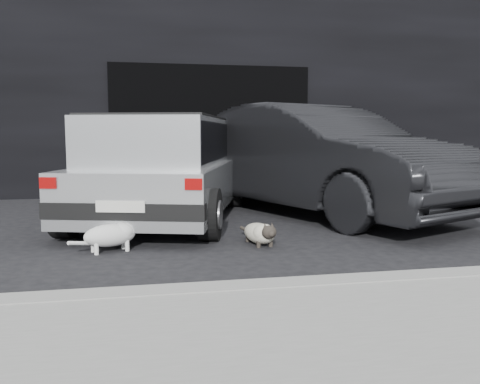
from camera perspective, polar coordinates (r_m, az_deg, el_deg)
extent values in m
plane|color=black|center=(6.34, -7.02, -4.74)|extent=(80.00, 80.00, 0.00)
cube|color=black|center=(12.35, -4.60, 12.38)|extent=(34.00, 4.00, 5.00)
cube|color=black|center=(10.30, -3.22, 6.88)|extent=(4.00, 0.10, 2.60)
cube|color=gray|center=(4.06, 10.37, -10.38)|extent=(18.00, 0.25, 0.12)
cube|color=gray|center=(3.04, 19.09, -16.60)|extent=(18.00, 2.20, 0.11)
cube|color=silver|center=(7.42, -8.43, 0.79)|extent=(2.83, 4.32, 0.63)
cube|color=silver|center=(7.19, -8.90, 5.65)|extent=(2.25, 2.99, 0.63)
cube|color=black|center=(7.19, -8.90, 5.65)|extent=(2.23, 2.89, 0.51)
cube|color=black|center=(5.60, -13.00, -2.11)|extent=(1.77, 0.66, 0.18)
cube|color=black|center=(9.30, -5.67, 1.40)|extent=(1.77, 0.66, 0.18)
cube|color=silver|center=(5.51, -13.30, -1.61)|extent=(0.51, 0.17, 0.12)
cube|color=#8C0707|center=(5.78, -20.76, 0.96)|extent=(0.19, 0.08, 0.12)
cube|color=#8C0707|center=(5.29, -5.24, 0.88)|extent=(0.19, 0.08, 0.12)
cube|color=black|center=(7.19, -8.94, 8.29)|extent=(2.18, 2.73, 0.03)
cylinder|color=black|center=(6.38, -19.04, -2.19)|extent=(0.39, 0.65, 0.61)
cylinder|color=slate|center=(6.43, -20.04, -2.16)|extent=(0.11, 0.33, 0.34)
cylinder|color=black|center=(5.89, -3.42, -2.54)|extent=(0.39, 0.65, 0.61)
cylinder|color=slate|center=(5.87, -2.23, -2.56)|extent=(0.11, 0.33, 0.34)
cylinder|color=black|center=(9.00, -11.75, 0.47)|extent=(0.39, 0.65, 0.61)
cylinder|color=slate|center=(9.03, -12.49, 0.47)|extent=(0.11, 0.33, 0.34)
cylinder|color=black|center=(8.65, -0.67, 0.37)|extent=(0.39, 0.65, 0.61)
cylinder|color=slate|center=(8.64, 0.14, 0.36)|extent=(0.11, 0.33, 0.34)
imported|color=black|center=(7.94, 8.51, 3.67)|extent=(3.70, 5.44, 1.70)
ellipsoid|color=beige|center=(5.73, 2.15, -4.65)|extent=(0.36, 0.61, 0.22)
ellipsoid|color=beige|center=(5.59, 2.69, -4.66)|extent=(0.28, 0.28, 0.21)
ellipsoid|color=black|center=(5.45, 3.29, -4.54)|extent=(0.18, 0.16, 0.15)
sphere|color=black|center=(5.39, 3.56, -4.74)|extent=(0.06, 0.06, 0.06)
cone|color=black|center=(5.47, 3.63, -3.78)|extent=(0.06, 0.07, 0.08)
cone|color=black|center=(5.44, 2.82, -3.84)|extent=(0.06, 0.07, 0.08)
cylinder|color=black|center=(5.62, 3.47, -5.79)|extent=(0.05, 0.05, 0.07)
cylinder|color=black|center=(5.57, 2.11, -5.90)|extent=(0.05, 0.05, 0.07)
cylinder|color=black|center=(5.93, 2.19, -5.14)|extent=(0.05, 0.05, 0.07)
cylinder|color=black|center=(5.88, 0.89, -5.24)|extent=(0.05, 0.05, 0.07)
cylinder|color=black|center=(6.02, 1.05, -4.46)|extent=(0.18, 0.30, 0.09)
ellipsoid|color=silver|center=(5.52, -14.40, -4.73)|extent=(0.61, 0.44, 0.24)
ellipsoid|color=silver|center=(5.56, -13.04, -4.37)|extent=(0.30, 0.30, 0.20)
ellipsoid|color=white|center=(5.58, -11.66, -3.44)|extent=(0.18, 0.19, 0.14)
sphere|color=white|center=(5.61, -11.05, -3.46)|extent=(0.06, 0.06, 0.06)
cone|color=white|center=(5.61, -11.96, -2.73)|extent=(0.08, 0.07, 0.07)
cone|color=white|center=(5.53, -11.70, -2.85)|extent=(0.08, 0.07, 0.07)
cylinder|color=white|center=(5.65, -12.97, -5.53)|extent=(0.04, 0.04, 0.14)
cylinder|color=white|center=(5.53, -12.55, -5.80)|extent=(0.04, 0.04, 0.14)
cylinder|color=white|center=(5.57, -16.17, -5.81)|extent=(0.04, 0.04, 0.14)
cylinder|color=white|center=(5.44, -15.82, -6.09)|extent=(0.04, 0.04, 0.14)
cylinder|color=white|center=(5.46, -17.41, -5.51)|extent=(0.26, 0.22, 0.09)
ellipsoid|color=gray|center=(5.47, -15.34, -4.61)|extent=(0.24, 0.21, 0.10)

